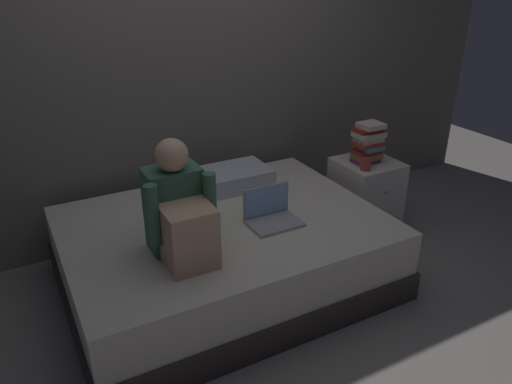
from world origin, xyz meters
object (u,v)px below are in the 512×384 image
at_px(person_sitting, 180,213).
at_px(book_stack, 368,142).
at_px(bed, 224,252).
at_px(pillow, 230,178).
at_px(mug, 366,164).
at_px(nightstand, 365,195).
at_px(laptop, 271,214).

xyz_separation_m(person_sitting, book_stack, (1.64, 0.40, 0.01)).
bearing_deg(book_stack, person_sitting, -166.37).
height_order(bed, pillow, pillow).
xyz_separation_m(bed, mug, (1.17, 0.04, 0.39)).
bearing_deg(nightstand, laptop, -162.73).
bearing_deg(pillow, person_sitting, -132.38).
bearing_deg(laptop, pillow, 88.81).
bearing_deg(pillow, nightstand, -15.66).
relative_size(laptop, pillow, 0.57).
bearing_deg(bed, laptop, -32.74).
xyz_separation_m(bed, nightstand, (1.30, 0.16, 0.05)).
xyz_separation_m(person_sitting, mug, (1.54, 0.29, -0.10)).
distance_m(nightstand, book_stack, 0.45).
bearing_deg(bed, pillow, 59.22).
relative_size(pillow, mug, 6.22).
bearing_deg(book_stack, mug, -132.38).
bearing_deg(laptop, nightstand, 17.27).
height_order(nightstand, laptop, laptop).
distance_m(pillow, mug, 0.99).
bearing_deg(person_sitting, book_stack, 13.63).
distance_m(bed, person_sitting, 0.66).
xyz_separation_m(nightstand, laptop, (-1.04, -0.32, 0.24)).
bearing_deg(nightstand, pillow, 164.34).
distance_m(nightstand, laptop, 1.12).
relative_size(bed, person_sitting, 3.05).
xyz_separation_m(bed, book_stack, (1.27, 0.15, 0.50)).
xyz_separation_m(laptop, pillow, (0.01, 0.61, 0.01)).
relative_size(pillow, book_stack, 1.78).
height_order(bed, mug, mug).
distance_m(nightstand, mug, 0.38).
bearing_deg(laptop, bed, 147.26).
bearing_deg(person_sitting, pillow, 47.62).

